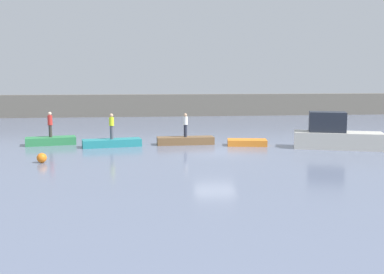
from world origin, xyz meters
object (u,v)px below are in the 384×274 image
Objects in this scene: rowboat_brown at (185,141)px; mooring_buoy at (42,158)px; rowboat_orange at (247,142)px; person_white_shirt at (185,124)px; rowboat_teal at (112,143)px; rowboat_green at (51,141)px; person_red_shirt at (50,123)px; person_hiviz_shirt at (112,125)px; motorboat at (335,135)px.

mooring_buoy is at bearing -146.89° from rowboat_brown.
rowboat_orange is 4.38m from person_white_shirt.
mooring_buoy is at bearing -132.70° from rowboat_teal.
person_red_shirt is at bearing -38.59° from rowboat_green.
person_red_shirt is at bearing 162.49° from person_hiviz_shirt.
motorboat is 1.52× the size of rowboat_teal.
rowboat_brown is 5.13m from person_hiviz_shirt.
motorboat is at bearing -18.65° from rowboat_brown.
motorboat is 3.41× the size of person_hiviz_shirt.
person_red_shirt reaches higher than rowboat_teal.
person_red_shirt reaches higher than rowboat_orange.
person_hiviz_shirt is at bearing -17.51° from person_red_shirt.
rowboat_brown is 4.21m from rowboat_orange.
person_white_shirt is (4.97, 0.45, 1.17)m from rowboat_teal.
motorboat reaches higher than rowboat_green.
person_white_shirt reaches higher than rowboat_green.
rowboat_brown is 1.16m from person_white_shirt.
motorboat is 5.73m from rowboat_orange.
rowboat_green reaches higher than rowboat_teal.
rowboat_green is 1.91× the size of person_red_shirt.
rowboat_teal is 4.59m from person_red_shirt.
person_red_shirt is 9.23m from person_white_shirt.
person_hiviz_shirt is at bearing -100.45° from rowboat_teal.
person_hiviz_shirt reaches higher than rowboat_brown.
person_white_shirt reaches higher than rowboat_orange.
mooring_buoy is at bearing -83.42° from person_red_shirt.
rowboat_teal is at bearing -173.81° from rowboat_orange.
mooring_buoy is at bearing -144.98° from person_white_shirt.
person_red_shirt is 3.23× the size of mooring_buoy.
rowboat_orange is 1.52× the size of person_red_shirt.
mooring_buoy is at bearing -149.01° from rowboat_orange.
motorboat is at bearing -9.65° from rowboat_orange.
mooring_buoy is at bearing -170.34° from motorboat.
person_red_shirt is at bearing 152.04° from rowboat_teal.
person_white_shirt is (9.18, -0.88, -0.07)m from person_red_shirt.
rowboat_green is 1.23m from person_red_shirt.
person_white_shirt reaches higher than rowboat_brown.
person_white_shirt reaches higher than mooring_buoy.
rowboat_orange is at bearing -20.01° from rowboat_green.
rowboat_orange is 9.17m from person_hiviz_shirt.
rowboat_brown is 2.40× the size of person_white_shirt.
person_white_shirt is at bearing 5.13° from person_hiviz_shirt.
motorboat is 3.59× the size of person_white_shirt.
person_white_shirt is at bearing -17.52° from rowboat_green.
rowboat_teal is 1.47× the size of rowboat_orange.
mooring_buoy is (-17.87, -3.04, -0.60)m from motorboat.
rowboat_brown is (-9.47, 2.85, -0.61)m from motorboat.
rowboat_green is 0.85× the size of rowboat_brown.
rowboat_green is 6.82m from mooring_buoy.
rowboat_brown is 9.31m from person_red_shirt.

